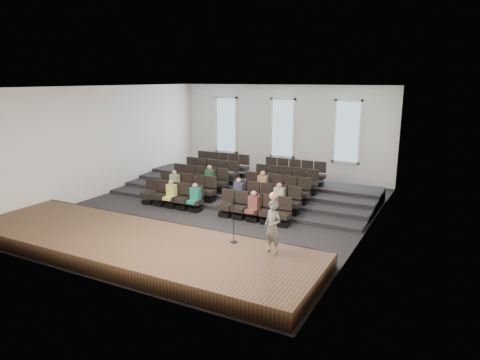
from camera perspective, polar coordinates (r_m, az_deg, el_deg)
ground at (r=17.79m, az=-2.97°, el=-4.00°), size 14.00×14.00×0.00m
ceiling at (r=16.98m, az=-3.18°, el=12.35°), size 12.00×14.00×0.02m
wall_back at (r=23.46m, az=5.76°, el=6.43°), size 12.00×0.04×5.00m
wall_front at (r=11.86m, az=-20.65°, el=-1.20°), size 12.00×0.04×5.00m
wall_left at (r=20.91m, az=-17.47°, el=5.04°), size 0.04×14.00×5.00m
wall_right at (r=15.09m, az=17.00°, el=2.06°), size 0.04×14.00×5.00m
stage at (r=13.83m, az=-13.92°, el=-8.50°), size 11.80×3.60×0.50m
stage_lip at (r=15.10m, az=-9.47°, el=-6.39°), size 11.80×0.06×0.52m
risers at (r=20.42m, az=1.55°, el=-1.13°), size 11.80×4.80×0.60m
seating_rows at (r=18.90m, az=-0.62°, el=-0.80°), size 6.80×4.70×1.67m
windows at (r=23.37m, az=5.71°, el=6.90°), size 8.44×0.10×3.24m
audience at (r=17.83m, az=-2.48°, el=-1.24°), size 5.45×2.64×1.10m
speaker at (r=12.03m, az=4.38°, el=-6.29°), size 0.65×0.53×1.54m
mic_stand at (r=12.88m, az=-0.84°, el=-6.59°), size 0.23×0.23×1.39m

